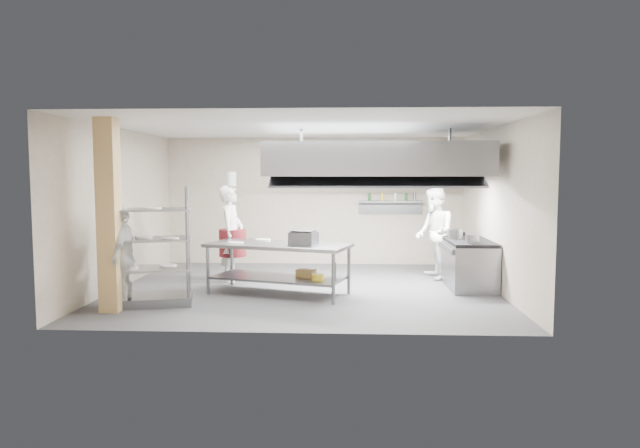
{
  "coord_description": "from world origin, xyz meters",
  "views": [
    {
      "loc": [
        0.76,
        -10.51,
        2.14
      ],
      "look_at": [
        0.27,
        0.2,
        1.2
      ],
      "focal_mm": 32.0,
      "sensor_mm": 36.0,
      "label": 1
    }
  ],
  "objects_px": {
    "chef_line": "(435,233)",
    "island": "(279,269)",
    "pass_rack": "(150,246)",
    "stockpot": "(455,234)",
    "chef_plating": "(123,257)",
    "chef_head": "(231,234)",
    "cooking_range": "(466,263)",
    "griddle": "(303,238)"
  },
  "relations": [
    {
      "from": "chef_line",
      "to": "chef_head",
      "type": "bearing_deg",
      "value": -90.32
    },
    {
      "from": "island",
      "to": "cooking_range",
      "type": "relative_size",
      "value": 1.26
    },
    {
      "from": "chef_line",
      "to": "griddle",
      "type": "xyz_separation_m",
      "value": [
        -2.55,
        -1.72,
        0.08
      ]
    },
    {
      "from": "island",
      "to": "pass_rack",
      "type": "xyz_separation_m",
      "value": [
        -2.0,
        -0.9,
        0.52
      ]
    },
    {
      "from": "island",
      "to": "chef_head",
      "type": "distance_m",
      "value": 1.68
    },
    {
      "from": "chef_line",
      "to": "stockpot",
      "type": "height_order",
      "value": "chef_line"
    },
    {
      "from": "island",
      "to": "chef_line",
      "type": "relative_size",
      "value": 1.34
    },
    {
      "from": "cooking_range",
      "to": "griddle",
      "type": "relative_size",
      "value": 4.47
    },
    {
      "from": "chef_plating",
      "to": "stockpot",
      "type": "relative_size",
      "value": 5.89
    },
    {
      "from": "chef_head",
      "to": "chef_plating",
      "type": "relative_size",
      "value": 1.16
    },
    {
      "from": "chef_plating",
      "to": "griddle",
      "type": "relative_size",
      "value": 3.68
    },
    {
      "from": "island",
      "to": "chef_plating",
      "type": "distance_m",
      "value": 2.65
    },
    {
      "from": "pass_rack",
      "to": "stockpot",
      "type": "relative_size",
      "value": 6.94
    },
    {
      "from": "chef_head",
      "to": "cooking_range",
      "type": "bearing_deg",
      "value": -85.93
    },
    {
      "from": "pass_rack",
      "to": "griddle",
      "type": "xyz_separation_m",
      "value": [
        2.45,
        0.81,
        0.05
      ]
    },
    {
      "from": "cooking_range",
      "to": "chef_plating",
      "type": "distance_m",
      "value": 6.28
    },
    {
      "from": "pass_rack",
      "to": "chef_plating",
      "type": "distance_m",
      "value": 0.47
    },
    {
      "from": "pass_rack",
      "to": "cooking_range",
      "type": "bearing_deg",
      "value": 5.01
    },
    {
      "from": "pass_rack",
      "to": "chef_plating",
      "type": "height_order",
      "value": "pass_rack"
    },
    {
      "from": "cooking_range",
      "to": "chef_plating",
      "type": "height_order",
      "value": "chef_plating"
    },
    {
      "from": "cooking_range",
      "to": "griddle",
      "type": "bearing_deg",
      "value": -160.5
    },
    {
      "from": "cooking_range",
      "to": "griddle",
      "type": "xyz_separation_m",
      "value": [
        -3.07,
        -1.09,
        0.6
      ]
    },
    {
      "from": "griddle",
      "to": "pass_rack",
      "type": "bearing_deg",
      "value": -143.44
    },
    {
      "from": "cooking_range",
      "to": "stockpot",
      "type": "height_order",
      "value": "stockpot"
    },
    {
      "from": "stockpot",
      "to": "griddle",
      "type": "bearing_deg",
      "value": -159.55
    },
    {
      "from": "island",
      "to": "pass_rack",
      "type": "relative_size",
      "value": 1.29
    },
    {
      "from": "island",
      "to": "griddle",
      "type": "xyz_separation_m",
      "value": [
        0.46,
        -0.09,
        0.56
      ]
    },
    {
      "from": "chef_line",
      "to": "island",
      "type": "bearing_deg",
      "value": -68.14
    },
    {
      "from": "pass_rack",
      "to": "cooking_range",
      "type": "height_order",
      "value": "pass_rack"
    },
    {
      "from": "chef_head",
      "to": "pass_rack",
      "type": "bearing_deg",
      "value": 162.52
    },
    {
      "from": "island",
      "to": "cooking_range",
      "type": "distance_m",
      "value": 3.66
    },
    {
      "from": "cooking_range",
      "to": "chef_head",
      "type": "height_order",
      "value": "chef_head"
    },
    {
      "from": "cooking_range",
      "to": "stockpot",
      "type": "bearing_deg",
      "value": -173.38
    },
    {
      "from": "island",
      "to": "cooking_range",
      "type": "xyz_separation_m",
      "value": [
        3.52,
        1.0,
        -0.04
      ]
    },
    {
      "from": "chef_line",
      "to": "griddle",
      "type": "height_order",
      "value": "chef_line"
    },
    {
      "from": "chef_head",
      "to": "griddle",
      "type": "height_order",
      "value": "chef_head"
    },
    {
      "from": "chef_line",
      "to": "chef_plating",
      "type": "bearing_deg",
      "value": -69.0
    },
    {
      "from": "island",
      "to": "chef_head",
      "type": "height_order",
      "value": "chef_head"
    },
    {
      "from": "pass_rack",
      "to": "cooking_range",
      "type": "xyz_separation_m",
      "value": [
        5.52,
        1.9,
        -0.55
      ]
    },
    {
      "from": "stockpot",
      "to": "chef_line",
      "type": "bearing_deg",
      "value": 113.98
    },
    {
      "from": "pass_rack",
      "to": "chef_line",
      "type": "xyz_separation_m",
      "value": [
        5.0,
        2.53,
        -0.03
      ]
    },
    {
      "from": "island",
      "to": "pass_rack",
      "type": "distance_m",
      "value": 2.25
    }
  ]
}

